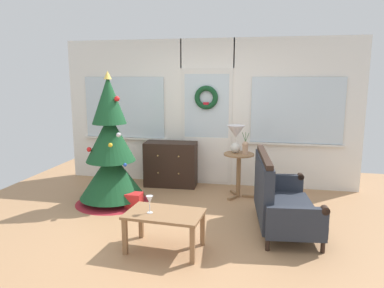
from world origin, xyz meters
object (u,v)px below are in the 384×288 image
at_px(settee_sofa, 278,199).
at_px(wine_glass, 150,201).
at_px(table_lamp, 236,135).
at_px(coffee_table, 165,218).
at_px(christmas_tree, 111,157).
at_px(flower_vase, 245,147).
at_px(dresser_cabinet, 171,164).
at_px(side_table, 239,166).
at_px(gift_box, 134,201).

bearing_deg(settee_sofa, wine_glass, -146.63).
xyz_separation_m(table_lamp, coffee_table, (-0.59, -2.02, -0.63)).
height_order(christmas_tree, coffee_table, christmas_tree).
relative_size(christmas_tree, table_lamp, 4.52).
bearing_deg(flower_vase, coffee_table, -111.42).
height_order(christmas_tree, flower_vase, christmas_tree).
height_order(settee_sofa, wine_glass, settee_sofa).
distance_m(table_lamp, flower_vase, 0.25).
relative_size(flower_vase, coffee_table, 0.40).
xyz_separation_m(christmas_tree, wine_glass, (1.06, -1.37, -0.14)).
distance_m(christmas_tree, wine_glass, 1.74).
distance_m(dresser_cabinet, table_lamp, 1.36).
bearing_deg(side_table, wine_glass, -111.79).
bearing_deg(wine_glass, gift_box, 118.24).
height_order(christmas_tree, table_lamp, christmas_tree).
distance_m(christmas_tree, flower_vase, 2.06).
xyz_separation_m(side_table, table_lamp, (-0.06, 0.04, 0.49)).
height_order(settee_sofa, gift_box, settee_sofa).
bearing_deg(side_table, dresser_cabinet, 162.28).
bearing_deg(dresser_cabinet, table_lamp, -16.78).
height_order(dresser_cabinet, flower_vase, flower_vase).
height_order(christmas_tree, dresser_cabinet, christmas_tree).
height_order(dresser_cabinet, gift_box, dresser_cabinet).
bearing_deg(coffee_table, dresser_cabinet, 103.42).
height_order(side_table, coffee_table, side_table).
bearing_deg(side_table, christmas_tree, -160.79).
xyz_separation_m(dresser_cabinet, side_table, (1.22, -0.39, 0.12)).
height_order(table_lamp, coffee_table, table_lamp).
xyz_separation_m(christmas_tree, coffee_table, (1.22, -1.33, -0.35)).
bearing_deg(christmas_tree, gift_box, -22.03).
distance_m(christmas_tree, settee_sofa, 2.53).
relative_size(table_lamp, gift_box, 1.94).
relative_size(flower_vase, wine_glass, 1.79).
height_order(christmas_tree, wine_glass, christmas_tree).
distance_m(side_table, flower_vase, 0.35).
bearing_deg(dresser_cabinet, christmas_tree, -122.00).
bearing_deg(settee_sofa, gift_box, 172.13).
bearing_deg(christmas_tree, coffee_table, -47.56).
height_order(side_table, flower_vase, flower_vase).
bearing_deg(flower_vase, christmas_tree, -163.29).
height_order(flower_vase, coffee_table, flower_vase).
relative_size(table_lamp, flower_vase, 1.26).
bearing_deg(christmas_tree, wine_glass, -52.28).
xyz_separation_m(flower_vase, gift_box, (-1.56, -0.76, -0.72)).
bearing_deg(settee_sofa, table_lamp, 119.66).
distance_m(settee_sofa, table_lamp, 1.46).
height_order(coffee_table, gift_box, coffee_table).
xyz_separation_m(christmas_tree, dresser_cabinet, (0.65, 1.04, -0.33)).
relative_size(settee_sofa, coffee_table, 1.71).
distance_m(side_table, table_lamp, 0.50).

